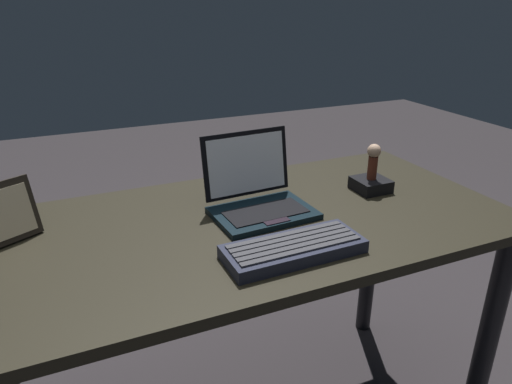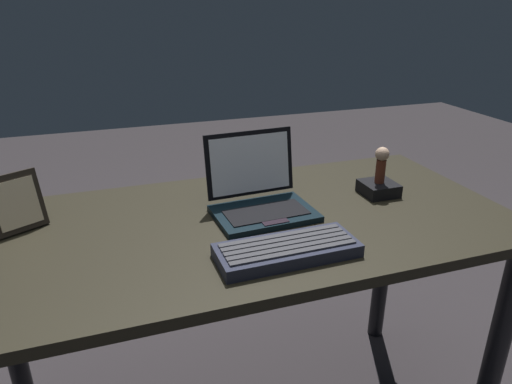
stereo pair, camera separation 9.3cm
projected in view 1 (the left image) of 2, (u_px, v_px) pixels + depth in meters
The scene contains 6 objects.
desk at pixel (242, 260), 1.26m from camera, with size 1.44×0.68×0.76m.
laptop_front at pixel (258, 197), 1.25m from camera, with size 0.27×0.23×0.20m.
external_keyboard at pixel (294, 248), 1.05m from camera, with size 0.32×0.13×0.03m.
photo_frame at pixel (9, 212), 1.09m from camera, with size 0.13×0.10×0.15m.
figurine_stand at pixel (371, 185), 1.40m from camera, with size 0.10×0.10×0.04m, color black.
figurine at pixel (373, 159), 1.37m from camera, with size 0.04×0.04×0.11m.
Camera 1 is at (-0.40, -1.01, 1.30)m, focal length 32.69 mm.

